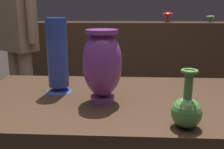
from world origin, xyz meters
The scene contains 7 objects.
back_display_shelf centered at (0.00, 2.20, 0.49)m, with size 2.60×0.40×0.99m.
vase_centerpiece centered at (-0.07, -0.05, 0.95)m, with size 0.15×0.15×0.27m.
vase_tall_behind centered at (-0.26, 0.07, 0.95)m, with size 0.11×0.11×0.31m.
vase_left_accent centered at (0.20, -0.25, 0.85)m, with size 0.09×0.09×0.18m.
shelf_vase_right centered at (0.52, 2.23, 1.07)m, with size 0.13×0.13×0.12m.
shelf_vase_far_right centered at (1.04, 2.27, 1.05)m, with size 0.10×0.10×0.08m.
visitor_near_left centered at (-0.88, 1.13, 0.96)m, with size 0.40×0.33×1.63m.
Camera 1 is at (0.02, -0.96, 1.14)m, focal length 41.00 mm.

